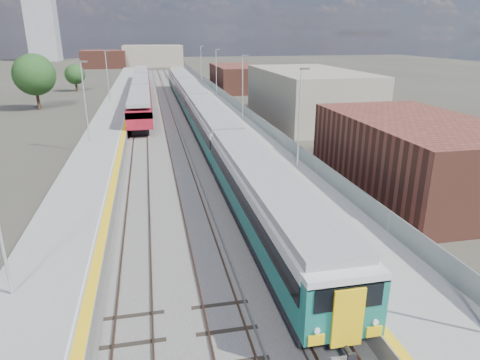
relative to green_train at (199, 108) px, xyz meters
name	(u,v)px	position (x,y,z in m)	size (l,w,h in m)	color
ground	(183,117)	(-1.50, 6.28, -2.30)	(320.00, 320.00, 0.00)	#47443A
ballast_bed	(165,115)	(-3.75, 8.78, -2.27)	(10.50, 155.00, 0.06)	#565451
tracks	(169,112)	(-3.15, 10.46, -2.19)	(8.96, 160.00, 0.17)	#4C3323
platform_right	(218,109)	(3.78, 8.78, -1.76)	(4.70, 155.00, 8.52)	slate
platform_left	(115,113)	(-10.55, 8.77, -1.78)	(4.30, 155.00, 8.52)	slate
buildings	(99,34)	(-19.62, 94.88, 8.41)	(72.00, 185.50, 40.00)	brown
green_train	(199,108)	(0.00, 0.00, 0.00)	(2.96, 82.37, 3.26)	black
red_train	(141,87)	(-7.00, 23.62, -0.13)	(2.90, 58.86, 3.66)	black
tree_b	(34,75)	(-22.03, 16.99, 2.83)	(6.01, 6.01, 8.14)	#382619
tree_c	(75,74)	(-19.65, 38.30, 0.99)	(3.86, 3.86, 5.23)	#382619
tree_d	(293,79)	(18.76, 19.78, 1.19)	(4.09, 4.09, 5.55)	#382619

